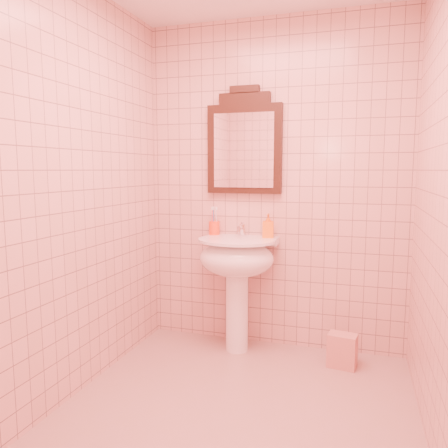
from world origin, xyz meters
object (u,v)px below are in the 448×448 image
(toothbrush_cup, at_px, (214,228))
(soap_dispenser, at_px, (268,226))
(pedestal_sink, at_px, (237,266))
(towel, at_px, (342,350))
(mirror, at_px, (244,144))

(toothbrush_cup, relative_size, soap_dispenser, 1.08)
(soap_dispenser, bearing_deg, pedestal_sink, -156.63)
(towel, bearing_deg, soap_dispenser, 162.03)
(toothbrush_cup, relative_size, towel, 0.83)
(mirror, distance_m, soap_dispenser, 0.65)
(soap_dispenser, bearing_deg, toothbrush_cup, 167.25)
(mirror, relative_size, toothbrush_cup, 4.12)
(pedestal_sink, xyz_separation_m, towel, (0.78, -0.05, -0.54))
(mirror, xyz_separation_m, toothbrush_cup, (-0.23, -0.04, -0.65))
(mirror, bearing_deg, soap_dispenser, -17.27)
(mirror, bearing_deg, toothbrush_cup, -168.98)
(pedestal_sink, bearing_deg, soap_dispenser, 33.58)
(pedestal_sink, distance_m, toothbrush_cup, 0.38)
(toothbrush_cup, bearing_deg, towel, -11.52)
(pedestal_sink, bearing_deg, towel, -3.64)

